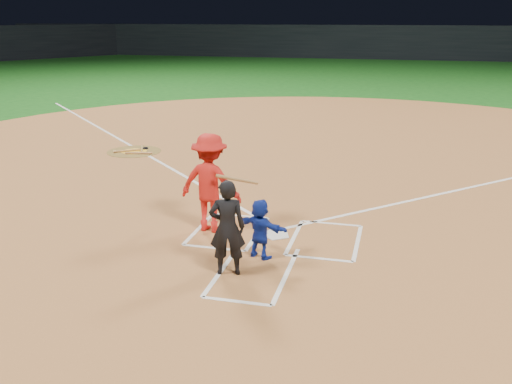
% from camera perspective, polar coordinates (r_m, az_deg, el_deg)
% --- Properties ---
extents(ground, '(120.00, 120.00, 0.00)m').
position_cam_1_polar(ground, '(11.25, 1.99, -4.39)').
color(ground, '#124B15').
rests_on(ground, ground).
extents(home_plate_dirt, '(28.00, 28.00, 0.01)m').
position_cam_1_polar(home_plate_dirt, '(16.88, 6.31, 2.98)').
color(home_plate_dirt, '#9B6032').
rests_on(home_plate_dirt, ground).
extents(stadium_wall_far, '(80.00, 1.20, 3.20)m').
position_cam_1_polar(stadium_wall_far, '(58.32, 12.38, 14.43)').
color(stadium_wall_far, black).
rests_on(stadium_wall_far, ground).
extents(home_plate, '(0.60, 0.60, 0.02)m').
position_cam_1_polar(home_plate, '(11.24, 1.99, -4.30)').
color(home_plate, silver).
rests_on(home_plate, home_plate_dirt).
extents(on_deck_circle, '(1.70, 1.70, 0.01)m').
position_cam_1_polar(on_deck_circle, '(18.49, -12.09, 3.99)').
color(on_deck_circle, brown).
rests_on(on_deck_circle, home_plate_dirt).
extents(on_deck_logo, '(0.80, 0.80, 0.00)m').
position_cam_1_polar(on_deck_logo, '(18.48, -12.09, 4.01)').
color(on_deck_logo, yellow).
rests_on(on_deck_logo, on_deck_circle).
extents(on_deck_bat_a, '(0.39, 0.80, 0.06)m').
position_cam_1_polar(on_deck_bat_a, '(18.63, -11.35, 4.25)').
color(on_deck_bat_a, '#A37C3B').
rests_on(on_deck_bat_a, on_deck_circle).
extents(on_deck_bat_b, '(0.71, 0.55, 0.06)m').
position_cam_1_polar(on_deck_bat_b, '(18.48, -12.79, 4.06)').
color(on_deck_bat_b, '#A26D3B').
rests_on(on_deck_bat_b, on_deck_circle).
extents(on_deck_bat_c, '(0.83, 0.24, 0.06)m').
position_cam_1_polar(on_deck_bat_c, '(18.09, -11.65, 3.84)').
color(on_deck_bat_c, '#AA6E3E').
rests_on(on_deck_bat_c, on_deck_circle).
extents(bat_weight_donut, '(0.19, 0.19, 0.05)m').
position_cam_1_polar(bat_weight_donut, '(18.74, -11.01, 4.33)').
color(bat_weight_donut, black).
rests_on(bat_weight_donut, on_deck_circle).
extents(catcher, '(1.05, 0.69, 1.08)m').
position_cam_1_polar(catcher, '(10.05, 0.42, -3.69)').
color(catcher, '#132A9D').
rests_on(catcher, home_plate_dirt).
extents(umpire, '(0.68, 0.54, 1.63)m').
position_cam_1_polar(umpire, '(9.35, -2.90, -3.59)').
color(umpire, black).
rests_on(umpire, home_plate_dirt).
extents(chalk_markings, '(28.35, 17.32, 0.01)m').
position_cam_1_polar(chalk_markings, '(16.20, 5.95, 2.41)').
color(chalk_markings, white).
rests_on(chalk_markings, home_plate_dirt).
extents(batter_at_plate, '(1.65, 0.87, 1.97)m').
position_cam_1_polar(batter_at_plate, '(11.24, -4.61, 0.92)').
color(batter_at_plate, red).
rests_on(batter_at_plate, home_plate_dirt).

